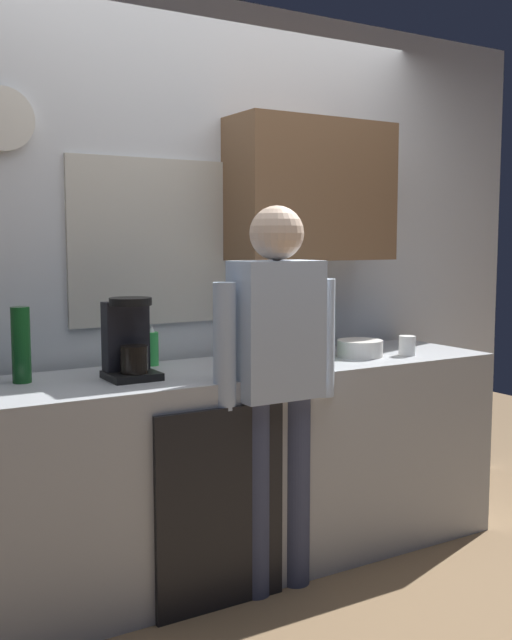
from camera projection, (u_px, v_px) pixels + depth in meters
ground_plane at (276, 588)px, 3.15m from camera, size 8.00×8.00×0.00m
kitchen_counter at (240, 466)px, 3.35m from camera, size 2.53×0.64×0.90m
dishwasher_panel at (221, 510)px, 2.93m from camera, size 0.56×0.02×0.81m
back_wall_assembly at (212, 261)px, 3.63m from camera, size 4.13×0.42×2.60m
coffee_maker at (129, 342)px, 3.01m from camera, size 0.20×0.20×0.33m
bottle_green_wine at (21, 345)px, 2.92m from camera, size 0.07×0.07×0.30m
bottle_clear_soda at (316, 330)px, 3.50m from camera, size 0.09×0.09×0.28m
bottle_red_vinegar at (236, 341)px, 3.33m from camera, size 0.06×0.06×0.22m
cup_white_mug at (407, 346)px, 3.62m from camera, size 0.08×0.08×0.09m
mixing_bowl at (360, 348)px, 3.59m from camera, size 0.22×0.22×0.08m
dish_soap at (152, 348)px, 3.33m from camera, size 0.06×0.06×0.18m
person_at_sink at (276, 366)px, 3.04m from camera, size 0.57×0.22×1.60m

